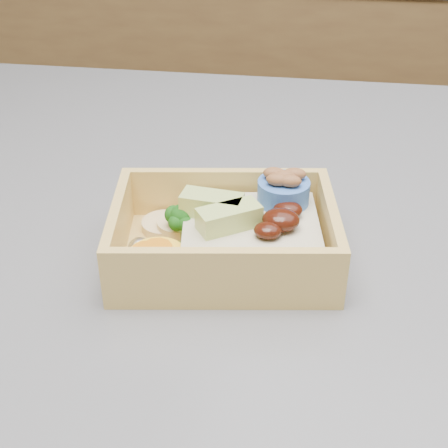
# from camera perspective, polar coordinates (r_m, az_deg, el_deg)

# --- Properties ---
(bento_box) EXTENTS (0.18, 0.14, 0.06)m
(bento_box) POSITION_cam_1_polar(r_m,az_deg,el_deg) (0.47, 0.63, -1.01)
(bento_box) COLOR #D7AF59
(bento_box) RESTS_ON island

